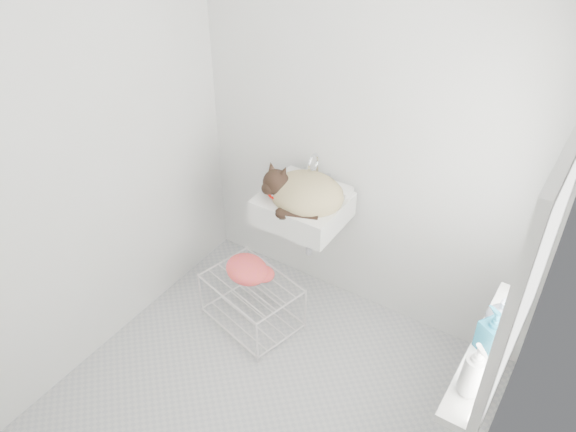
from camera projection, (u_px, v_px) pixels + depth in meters
The scene contains 15 objects.
floor at pixel (272, 397), 3.25m from camera, with size 2.20×2.00×0.02m, color #ACACAC.
back_wall at pixel (369, 130), 3.19m from camera, with size 2.20×0.02×2.50m, color silver.
right_wall at pixel (523, 320), 2.03m from camera, with size 0.02×2.00×2.50m, color silver.
left_wall at pixel (93, 152), 2.99m from camera, with size 0.02×2.00×2.50m, color silver.
window_glass at pixel (539, 266), 2.11m from camera, with size 0.01×0.80×1.00m, color white.
window_frame at pixel (535, 264), 2.12m from camera, with size 0.04×0.90×1.10m, color white.
windowsill at pixel (490, 351), 2.45m from camera, with size 0.16×0.88×0.04m, color white.
sink at pixel (303, 197), 3.36m from camera, with size 0.49×0.43×0.20m, color white.
faucet at pixel (319, 163), 3.40m from camera, with size 0.18×0.13×0.18m, color silver, non-canonical shape.
cat at pixel (303, 193), 3.32m from camera, with size 0.48×0.40×0.29m.
wire_rack at pixel (252, 304), 3.63m from camera, with size 0.56×0.39×0.34m, color silver.
towel at pixel (247, 273), 3.54m from camera, with size 0.30×0.21×0.12m, color orange.
bottle_a at pixel (468, 391), 2.26m from camera, with size 0.08×0.08×0.22m, color silver.
bottle_b at pixel (488, 348), 2.44m from camera, with size 0.10×0.10×0.22m, color #19607C.
bottle_c at pixel (498, 327), 2.53m from camera, with size 0.13×0.13×0.17m, color #B3BBD5.
Camera 1 is at (1.17, -1.65, 2.74)m, focal length 35.75 mm.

